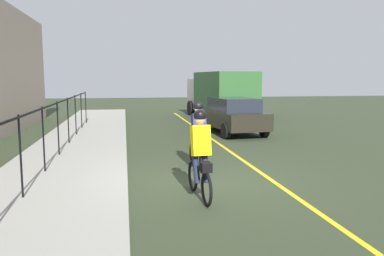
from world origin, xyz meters
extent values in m
plane|color=#2F3924|center=(0.00, 0.00, 0.00)|extent=(80.00, 80.00, 0.00)
cube|color=yellow|center=(0.00, -1.60, 0.00)|extent=(36.00, 0.12, 0.01)
cube|color=gray|center=(0.00, 3.40, 0.07)|extent=(40.00, 3.20, 0.15)
cylinder|color=black|center=(-1.13, 3.80, 0.95)|extent=(0.04, 0.04, 1.60)
cylinder|color=black|center=(1.00, 3.80, 0.95)|extent=(0.04, 0.04, 1.60)
cylinder|color=black|center=(3.13, 3.80, 0.95)|extent=(0.04, 0.04, 1.60)
cylinder|color=black|center=(5.26, 3.80, 0.95)|extent=(0.04, 0.04, 1.60)
cylinder|color=black|center=(7.38, 3.80, 0.95)|extent=(0.04, 0.04, 1.60)
cylinder|color=black|center=(9.51, 3.80, 0.95)|extent=(0.04, 0.04, 1.60)
cylinder|color=black|center=(11.64, 3.80, 0.95)|extent=(0.04, 0.04, 1.60)
cube|color=black|center=(1.00, 3.80, 1.70)|extent=(21.28, 0.04, 0.04)
torus|color=black|center=(1.73, -0.03, 0.33)|extent=(0.66, 0.11, 0.66)
torus|color=black|center=(0.68, -0.11, 0.33)|extent=(0.66, 0.11, 0.66)
cube|color=black|center=(1.21, -0.07, 0.58)|extent=(0.93, 0.11, 0.24)
cylinder|color=black|center=(1.06, -0.09, 0.73)|extent=(0.03, 0.03, 0.35)
cube|color=navy|center=(1.11, -0.08, 1.21)|extent=(0.37, 0.38, 0.63)
sphere|color=tan|center=(1.16, -0.08, 1.62)|extent=(0.22, 0.22, 0.22)
sphere|color=black|center=(1.16, -0.08, 1.70)|extent=(0.26, 0.26, 0.26)
cylinder|color=#191E38|center=(1.08, 0.02, 0.68)|extent=(0.34, 0.15, 0.65)
cylinder|color=#191E38|center=(1.09, -0.18, 0.68)|extent=(0.34, 0.15, 0.65)
cube|color=black|center=(0.73, -0.11, 0.75)|extent=(0.25, 0.22, 0.18)
torus|color=black|center=(-0.77, 0.41, 0.33)|extent=(0.66, 0.11, 0.66)
torus|color=black|center=(-1.81, 0.33, 0.33)|extent=(0.66, 0.11, 0.66)
cube|color=black|center=(-1.29, 0.37, 0.58)|extent=(0.93, 0.11, 0.24)
cylinder|color=black|center=(-1.44, 0.36, 0.73)|extent=(0.03, 0.03, 0.35)
cube|color=yellow|center=(-1.39, 0.36, 1.21)|extent=(0.37, 0.38, 0.63)
sphere|color=tan|center=(-1.34, 0.37, 1.62)|extent=(0.22, 0.22, 0.22)
sphere|color=black|center=(-1.34, 0.37, 1.70)|extent=(0.26, 0.26, 0.26)
cylinder|color=#191E38|center=(-1.42, 0.46, 0.68)|extent=(0.34, 0.15, 0.65)
cylinder|color=#191E38|center=(-1.40, 0.26, 0.68)|extent=(0.34, 0.15, 0.65)
cube|color=black|center=(-1.76, 0.33, 0.75)|extent=(0.25, 0.22, 0.18)
cube|color=black|center=(7.69, -2.83, 0.67)|extent=(4.57, 2.27, 0.70)
cube|color=#1E232D|center=(7.49, -2.85, 1.30)|extent=(2.62, 1.84, 0.56)
cylinder|color=black|center=(9.09, -1.82, 0.32)|extent=(0.66, 0.29, 0.64)
cylinder|color=black|center=(9.27, -3.51, 0.32)|extent=(0.66, 0.29, 0.64)
cylinder|color=black|center=(6.11, -2.15, 0.32)|extent=(0.66, 0.29, 0.64)
cylinder|color=black|center=(6.30, -3.84, 0.32)|extent=(0.66, 0.29, 0.64)
cube|color=#295328|center=(13.08, -3.92, 1.63)|extent=(4.98, 2.88, 2.30)
cube|color=#C0B6C0|center=(16.48, -3.57, 1.43)|extent=(2.04, 2.38, 1.90)
cylinder|color=black|center=(16.23, -2.47, 0.48)|extent=(0.99, 0.40, 0.96)
cylinder|color=black|center=(16.46, -4.70, 0.48)|extent=(0.99, 0.40, 0.96)
cylinder|color=black|center=(11.91, -2.91, 0.48)|extent=(0.99, 0.40, 0.96)
cylinder|color=black|center=(12.14, -5.14, 0.48)|extent=(0.99, 0.40, 0.96)
camera|label=1|loc=(-8.80, 1.83, 2.43)|focal=36.22mm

